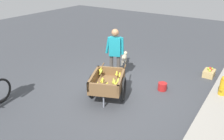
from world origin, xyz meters
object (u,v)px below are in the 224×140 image
(dog, at_px, (125,57))
(plastic_bucket, at_px, (162,87))
(apple_crate, at_px, (209,73))
(fruit_cart, at_px, (108,83))
(fire_hydrant, at_px, (223,87))
(vendor_person, at_px, (115,50))

(dog, xyz_separation_m, plastic_bucket, (1.09, 1.95, -0.16))
(dog, relative_size, apple_crate, 1.44)
(fruit_cart, xyz_separation_m, dog, (-2.33, -0.89, -0.17))
(dog, relative_size, plastic_bucket, 2.46)
(fire_hydrant, distance_m, apple_crate, 1.40)
(apple_crate, bearing_deg, vendor_person, -51.75)
(dog, bearing_deg, vendor_person, 18.51)
(dog, distance_m, plastic_bucket, 2.24)
(fire_hydrant, height_order, apple_crate, fire_hydrant)
(fruit_cart, height_order, plastic_bucket, fruit_cart)
(fire_hydrant, relative_size, plastic_bucket, 2.60)
(fruit_cart, distance_m, apple_crate, 3.55)
(vendor_person, relative_size, fire_hydrant, 2.42)
(vendor_person, bearing_deg, fruit_cart, 23.78)
(plastic_bucket, bearing_deg, fruit_cart, -40.32)
(fruit_cart, height_order, vendor_person, vendor_person)
(dog, distance_m, fire_hydrant, 3.50)
(fruit_cart, bearing_deg, fire_hydrant, 123.71)
(vendor_person, xyz_separation_m, dog, (-1.28, -0.43, -0.70))
(plastic_bucket, bearing_deg, dog, -119.30)
(fruit_cart, relative_size, plastic_bucket, 7.04)
(vendor_person, distance_m, plastic_bucket, 1.75)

